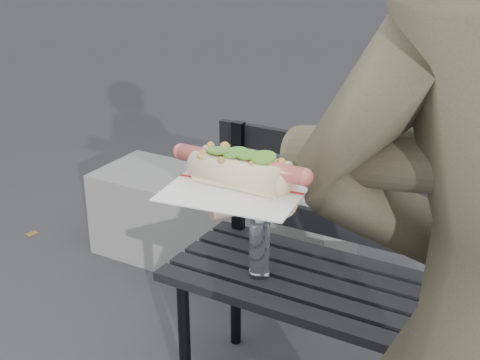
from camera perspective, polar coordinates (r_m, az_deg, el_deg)
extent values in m
cylinder|color=black|center=(2.28, -4.77, -13.39)|extent=(0.04, 0.04, 0.45)
cylinder|color=black|center=(2.52, -0.37, -9.49)|extent=(0.04, 0.04, 0.45)
cube|color=black|center=(1.90, 12.26, -13.32)|extent=(1.50, 0.07, 0.03)
cube|color=black|center=(1.97, 13.10, -11.94)|extent=(1.50, 0.07, 0.03)
cube|color=black|center=(2.04, 13.87, -10.65)|extent=(1.50, 0.07, 0.03)
cube|color=black|center=(2.12, 14.58, -9.44)|extent=(1.50, 0.07, 0.03)
cube|color=black|center=(2.19, 15.24, -8.32)|extent=(1.50, 0.07, 0.03)
cube|color=black|center=(2.33, -0.15, 0.06)|extent=(0.04, 0.03, 0.42)
cube|color=black|center=(2.17, 15.73, -5.57)|extent=(1.50, 0.02, 0.08)
cube|color=black|center=(2.11, 16.10, -2.46)|extent=(1.50, 0.02, 0.08)
cube|color=black|center=(2.06, 16.49, 0.81)|extent=(1.50, 0.02, 0.08)
cylinder|color=white|center=(2.08, 1.68, -5.86)|extent=(0.06, 0.06, 0.19)
cylinder|color=white|center=(2.03, 1.71, -3.25)|extent=(0.03, 0.03, 0.02)
cube|color=slate|center=(3.05, -1.93, -4.00)|extent=(1.20, 0.40, 0.40)
cylinder|color=#41402B|center=(0.93, 16.60, 1.48)|extent=(0.51, 0.23, 0.19)
cylinder|color=#D8A384|center=(0.95, 2.40, -1.37)|extent=(0.09, 0.08, 0.07)
ellipsoid|color=#D8A384|center=(0.96, 0.00, -1.38)|extent=(0.10, 0.11, 0.03)
cylinder|color=#D8A384|center=(0.96, -3.73, -1.24)|extent=(0.05, 0.02, 0.02)
cylinder|color=#D8A384|center=(0.98, -3.09, -0.83)|extent=(0.05, 0.02, 0.02)
cylinder|color=#D8A384|center=(0.99, -2.47, -0.43)|extent=(0.05, 0.02, 0.02)
cylinder|color=#D8A384|center=(1.01, -1.87, -0.04)|extent=(0.05, 0.02, 0.02)
cylinder|color=#D8A384|center=(0.91, -1.17, -2.60)|extent=(0.04, 0.05, 0.02)
cube|color=white|center=(0.95, 0.00, -0.44)|extent=(0.21, 0.21, 0.00)
cube|color=#B21E1E|center=(0.95, 0.00, -0.35)|extent=(0.19, 0.03, 0.00)
cylinder|color=#CC5B4E|center=(0.94, 0.00, 1.40)|extent=(0.20, 0.02, 0.02)
sphere|color=#CC5B4E|center=(0.99, -5.03, 2.43)|extent=(0.03, 0.02, 0.02)
sphere|color=#CC5B4E|center=(0.90, 5.54, 0.26)|extent=(0.02, 0.02, 0.02)
sphere|color=#9E6B2D|center=(0.92, 3.56, 1.51)|extent=(0.01, 0.01, 0.01)
sphere|color=#9E6B2D|center=(0.94, 0.54, 2.03)|extent=(0.01, 0.01, 0.01)
sphere|color=#9E6B2D|center=(0.91, 0.95, 1.41)|extent=(0.01, 0.01, 0.01)
sphere|color=#9E6B2D|center=(0.94, 0.41, 1.60)|extent=(0.01, 0.01, 0.01)
sphere|color=#9E6B2D|center=(0.94, -3.30, 1.93)|extent=(0.01, 0.01, 0.01)
sphere|color=#9E6B2D|center=(0.95, -0.77, 1.84)|extent=(0.01, 0.01, 0.01)
sphere|color=#9E6B2D|center=(0.91, 2.97, 0.74)|extent=(0.01, 0.01, 0.01)
sphere|color=#9E6B2D|center=(0.96, 1.02, 1.98)|extent=(0.01, 0.01, 0.01)
sphere|color=#9E6B2D|center=(0.91, 2.32, 1.01)|extent=(0.01, 0.01, 0.01)
sphere|color=#9E6B2D|center=(0.95, 2.06, 1.68)|extent=(0.01, 0.01, 0.01)
sphere|color=#9E6B2D|center=(0.93, -1.70, 1.76)|extent=(0.01, 0.01, 0.01)
sphere|color=#9E6B2D|center=(0.94, 0.49, 2.16)|extent=(0.01, 0.01, 0.01)
sphere|color=#9E6B2D|center=(0.92, 3.23, 1.22)|extent=(0.01, 0.01, 0.01)
sphere|color=#9E6B2D|center=(0.98, -2.52, 2.97)|extent=(0.01, 0.01, 0.01)
sphere|color=#9E6B2D|center=(0.94, -0.71, 1.97)|extent=(0.01, 0.01, 0.01)
sphere|color=#9E6B2D|center=(0.91, 2.03, 0.99)|extent=(0.01, 0.01, 0.01)
sphere|color=#9E6B2D|center=(0.95, -2.01, 2.28)|extent=(0.01, 0.01, 0.01)
sphere|color=#9E6B2D|center=(0.96, -3.14, 2.27)|extent=(0.01, 0.01, 0.01)
sphere|color=#9E6B2D|center=(0.96, -3.44, 2.07)|extent=(0.01, 0.01, 0.01)
sphere|color=#9E6B2D|center=(0.92, 2.51, 1.11)|extent=(0.01, 0.01, 0.01)
sphere|color=#9E6B2D|center=(0.92, 1.91, 1.05)|extent=(0.01, 0.01, 0.01)
sphere|color=#9E6B2D|center=(0.93, -1.60, 1.67)|extent=(0.01, 0.01, 0.01)
sphere|color=#9E6B2D|center=(0.98, -1.30, 2.86)|extent=(0.01, 0.01, 0.01)
sphere|color=#9E6B2D|center=(0.90, 2.81, 0.72)|extent=(0.01, 0.01, 0.01)
sphere|color=#9E6B2D|center=(0.97, -1.07, 2.31)|extent=(0.01, 0.01, 0.01)
sphere|color=#9E6B2D|center=(0.92, 1.80, 1.34)|extent=(0.01, 0.01, 0.01)
sphere|color=#9E6B2D|center=(0.91, 2.47, 1.35)|extent=(0.01, 0.01, 0.01)
sphere|color=#9E6B2D|center=(0.95, -3.44, 2.04)|extent=(0.01, 0.01, 0.01)
cylinder|color=#539629|center=(0.95, -1.81, 2.54)|extent=(0.04, 0.04, 0.01)
cylinder|color=#539629|center=(0.94, -0.46, 2.37)|extent=(0.04, 0.04, 0.01)
cylinder|color=#539629|center=(0.93, 0.65, 2.20)|extent=(0.04, 0.04, 0.00)
cylinder|color=#539629|center=(0.92, 2.00, 1.96)|extent=(0.04, 0.04, 0.01)
cube|color=brown|center=(3.58, -17.34, -4.39)|extent=(0.05, 0.06, 0.00)
cube|color=brown|center=(3.09, -6.54, -7.86)|extent=(0.07, 0.07, 0.00)
cube|color=brown|center=(3.60, 5.73, -3.21)|extent=(0.05, 0.04, 0.00)
cube|color=brown|center=(4.16, -12.08, 0.04)|extent=(0.07, 0.06, 0.00)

